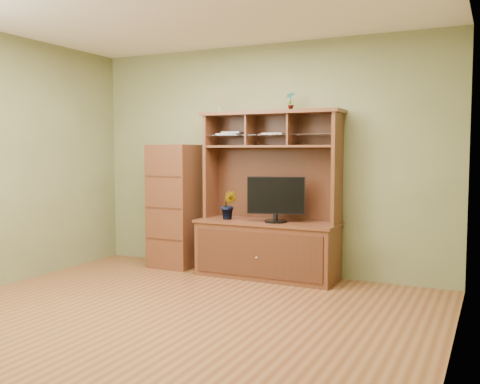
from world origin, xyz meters
The scene contains 8 objects.
room centered at (0.00, 0.00, 1.35)m, with size 4.54×4.04×2.74m.
media_hutch centered at (0.16, 1.73, 0.52)m, with size 1.66×0.61×1.90m.
monitor centered at (0.29, 1.65, 0.92)m, with size 0.63×0.26×0.51m.
orchid_plant centered at (-0.30, 1.65, 0.82)m, with size 0.18×0.15×0.34m, color #30571E.
top_plant centered at (0.39, 1.80, 2.01)m, with size 0.11×0.08×0.21m, color #2B6122.
reed_diffuser centered at (-0.50, 1.80, 2.01)m, with size 0.05×0.05×0.27m.
magazines centered at (-0.19, 1.80, 1.65)m, with size 0.86×0.24×0.04m.
side_cabinet centered at (-1.11, 1.74, 0.76)m, with size 0.54×0.50×1.52m.
Camera 1 is at (2.51, -3.88, 1.45)m, focal length 40.00 mm.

